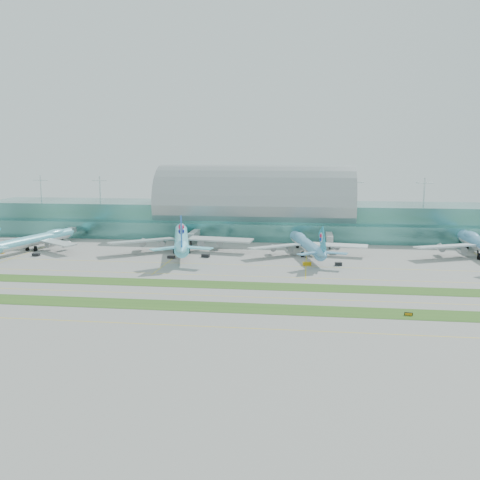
# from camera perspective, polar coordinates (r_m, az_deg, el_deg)

# --- Properties ---
(ground) EXTENTS (700.00, 700.00, 0.00)m
(ground) POSITION_cam_1_polar(r_m,az_deg,el_deg) (206.19, -1.98, -4.94)
(ground) COLOR gray
(ground) RESTS_ON ground
(terminal) EXTENTS (340.00, 69.10, 36.00)m
(terminal) POSITION_cam_1_polar(r_m,az_deg,el_deg) (329.57, 1.66, 2.97)
(terminal) COLOR #3D7A75
(terminal) RESTS_ON ground
(grass_strip_near) EXTENTS (420.00, 12.00, 0.08)m
(grass_strip_near) POSITION_cam_1_polar(r_m,az_deg,el_deg) (179.61, -3.45, -7.12)
(grass_strip_near) COLOR #2D591E
(grass_strip_near) RESTS_ON ground
(grass_strip_far) EXTENTS (420.00, 12.00, 0.08)m
(grass_strip_far) POSITION_cam_1_polar(r_m,az_deg,el_deg) (208.09, -1.89, -4.80)
(grass_strip_far) COLOR #2D591E
(grass_strip_far) RESTS_ON ground
(taxiline_a) EXTENTS (420.00, 0.35, 0.01)m
(taxiline_a) POSITION_cam_1_polar(r_m,az_deg,el_deg) (160.93, -4.80, -9.12)
(taxiline_a) COLOR yellow
(taxiline_a) RESTS_ON ground
(taxiline_b) EXTENTS (420.00, 0.35, 0.01)m
(taxiline_b) POSITION_cam_1_polar(r_m,az_deg,el_deg) (192.85, -2.66, -5.96)
(taxiline_b) COLOR yellow
(taxiline_b) RESTS_ON ground
(taxiline_c) EXTENTS (420.00, 0.35, 0.01)m
(taxiline_c) POSITION_cam_1_polar(r_m,az_deg,el_deg) (223.46, -1.23, -3.81)
(taxiline_c) COLOR yellow
(taxiline_c) RESTS_ON ground
(taxiline_d) EXTENTS (420.00, 0.35, 0.01)m
(taxiline_d) POSITION_cam_1_polar(r_m,az_deg,el_deg) (244.70, -0.45, -2.65)
(taxiline_d) COLOR yellow
(taxiline_d) RESTS_ON ground
(airliner_a) EXTENTS (57.13, 65.85, 18.32)m
(airliner_a) POSITION_cam_1_polar(r_m,az_deg,el_deg) (301.11, -20.93, 0.10)
(airliner_a) COLOR #62C3D7
(airliner_a) RESTS_ON ground
(airliner_b) EXTENTS (72.15, 83.25, 23.20)m
(airliner_b) POSITION_cam_1_polar(r_m,az_deg,el_deg) (277.56, -6.27, 0.24)
(airliner_b) COLOR #72E4FB
(airliner_b) RESTS_ON ground
(airliner_c) EXTENTS (58.85, 67.87, 18.90)m
(airliner_c) POSITION_cam_1_polar(r_m,az_deg,el_deg) (267.68, 7.10, -0.41)
(airliner_c) COLOR #60A8D5
(airliner_c) RESTS_ON ground
(gse_a) EXTENTS (3.75, 1.92, 1.47)m
(gse_a) POSITION_cam_1_polar(r_m,az_deg,el_deg) (297.44, -24.20, -1.18)
(gse_a) COLOR orange
(gse_a) RESTS_ON ground
(gse_b) EXTENTS (3.70, 2.32, 1.50)m
(gse_b) POSITION_cam_1_polar(r_m,az_deg,el_deg) (283.14, -20.93, -1.47)
(gse_b) COLOR black
(gse_b) RESTS_ON ground
(gse_c) EXTENTS (3.81, 2.49, 1.32)m
(gse_c) POSITION_cam_1_polar(r_m,az_deg,el_deg) (260.83, -7.34, -1.82)
(gse_c) COLOR black
(gse_c) RESTS_ON ground
(gse_d) EXTENTS (4.12, 2.65, 1.61)m
(gse_d) POSITION_cam_1_polar(r_m,az_deg,el_deg) (262.00, -3.70, -1.68)
(gse_d) COLOR black
(gse_d) RESTS_ON ground
(gse_e) EXTENTS (4.03, 2.42, 1.58)m
(gse_e) POSITION_cam_1_polar(r_m,az_deg,el_deg) (244.86, 7.16, -2.52)
(gse_e) COLOR #C2930B
(gse_e) RESTS_ON ground
(gse_f) EXTENTS (3.30, 2.15, 1.53)m
(gse_f) POSITION_cam_1_polar(r_m,az_deg,el_deg) (246.70, 10.46, -2.52)
(gse_f) COLOR black
(gse_f) RESTS_ON ground
(taxiway_sign_east) EXTENTS (2.59, 0.62, 1.09)m
(taxiway_sign_east) POSITION_cam_1_polar(r_m,az_deg,el_deg) (177.88, 17.53, -7.55)
(taxiway_sign_east) COLOR black
(taxiway_sign_east) RESTS_ON ground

